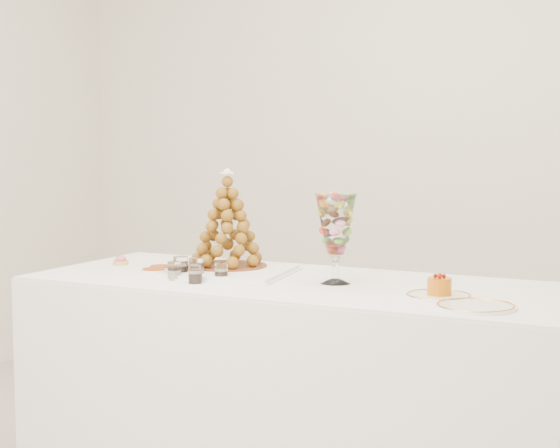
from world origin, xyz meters
The scene contains 16 objects.
room_walls centered at (0.00, 0.00, 1.78)m, with size 4.54×4.04×2.82m.
buffet_table centered at (0.12, 0.21, 0.39)m, with size 2.07×0.86×0.78m.
lace_tray centered at (-0.25, 0.22, 0.79)m, with size 0.56×0.42×0.02m, color white.
macaron_vase centered at (0.26, 0.22, 0.99)m, with size 0.15×0.15×0.33m.
cake_plate centered at (0.69, 0.12, 0.79)m, with size 0.22×0.22×0.01m, color white.
spare_plate centered at (0.85, -0.01, 0.79)m, with size 0.25×0.25×0.01m, color white.
pink_tart centered at (-0.73, 0.23, 0.80)m, with size 0.06×0.06×0.04m.
verrine_a centered at (-0.33, 0.09, 0.82)m, with size 0.06×0.06×0.08m, color white.
verrine_b centered at (-0.26, 0.08, 0.82)m, with size 0.06×0.06×0.08m, color white.
verrine_c centered at (-0.14, 0.07, 0.82)m, with size 0.05×0.05×0.07m, color white.
verrine_d centered at (-0.31, 0.01, 0.82)m, with size 0.05×0.05×0.07m, color white.
verrine_e centered at (-0.20, -0.02, 0.82)m, with size 0.05×0.05×0.07m, color white.
ramekin_back centered at (-0.44, 0.10, 0.80)m, with size 0.09×0.09×0.03m, color white.
ramekin_front centered at (-0.41, 0.02, 0.80)m, with size 0.10×0.10×0.03m, color white.
croquembouche centered at (-0.25, 0.29, 0.99)m, with size 0.31×0.31×0.39m.
mousse_cake centered at (0.69, 0.11, 0.82)m, with size 0.08×0.08×0.07m.
Camera 1 is at (1.68, -2.86, 1.34)m, focal length 60.00 mm.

